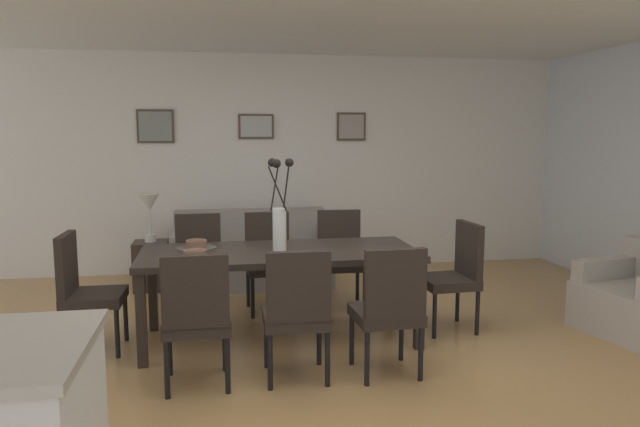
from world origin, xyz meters
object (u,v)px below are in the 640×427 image
dining_chair_near_right (198,259)px  dining_chair_far_right (269,256)px  dining_chair_head_west (83,286)px  bowl_near_left (195,253)px  side_table (151,265)px  framed_picture_center (256,126)px  dining_table (280,259)px  dining_chair_mid_left (389,305)px  bowl_near_right (196,243)px  table_lamp (149,207)px  framed_picture_left (155,126)px  dining_chair_far_left (297,308)px  dining_chair_near_left (196,314)px  centerpiece_vase (279,215)px  dining_chair_mid_right (341,253)px  framed_picture_right (351,127)px  sofa (252,258)px  dining_chair_head_east (456,271)px

dining_chair_near_right → dining_chair_far_right: bearing=0.1°
dining_chair_head_west → bowl_near_left: (0.85, -0.21, 0.27)m
side_table → framed_picture_center: framed_picture_center is taller
dining_table → dining_chair_mid_left: size_ratio=2.39×
dining_chair_near_right → bowl_near_right: 0.71m
table_lamp → framed_picture_left: size_ratio=1.21×
dining_chair_far_left → dining_chair_near_left: bearing=-179.6°
bowl_near_left → centerpiece_vase: bearing=17.7°
dining_chair_head_west → dining_chair_near_right: bearing=45.8°
dining_chair_far_left → centerpiece_vase: bearing=91.4°
dining_chair_near_right → dining_chair_mid_right: 1.36m
dining_chair_mid_right → centerpiece_vase: centerpiece_vase is taller
framed_picture_right → dining_chair_near_left: bearing=-118.0°
sofa → framed_picture_center: 1.60m
centerpiece_vase → framed_picture_right: 2.88m
dining_table → dining_chair_head_east: bearing=0.0°
centerpiece_vase → framed_picture_center: 2.63m
bowl_near_right → side_table: bearing=108.5°
framed_picture_center → framed_picture_left: bearing=-180.0°
centerpiece_vase → framed_picture_center: framed_picture_center is taller
dining_chair_mid_right → framed_picture_left: bearing=138.7°
framed_picture_right → dining_chair_far_left: bearing=-108.7°
sofa → centerpiece_vase: bearing=-86.6°
dining_chair_near_left → table_lamp: table_lamp is taller
dining_table → dining_chair_mid_right: (0.69, 0.90, -0.16)m
dining_chair_head_west → side_table: bearing=80.1°
dining_chair_near_left → bowl_near_left: size_ratio=5.41×
dining_chair_far_left → centerpiece_vase: size_ratio=1.25×
dining_chair_head_east → dining_chair_head_west: bearing=-180.0°
framed_picture_right → dining_chair_far_right: bearing=-125.2°
dining_chair_near_left → framed_picture_right: size_ratio=2.57×
dining_chair_far_right → bowl_near_left: bearing=-121.1°
bowl_near_right → side_table: (-0.53, 1.60, -0.52)m
dining_table → dining_chair_far_left: dining_chair_far_left is taller
dining_table → dining_chair_far_right: (-0.01, 0.87, -0.16)m
dining_chair_near_right → side_table: (-0.53, 0.94, -0.25)m
sofa → dining_chair_head_west: bearing=-126.4°
bowl_near_left → side_table: (-0.53, 2.02, -0.52)m
table_lamp → dining_chair_near_left: bearing=-78.2°
centerpiece_vase → dining_chair_mid_right: bearing=52.5°
table_lamp → dining_chair_head_east: bearing=-33.8°
dining_chair_far_right → dining_chair_far_left: bearing=-88.9°
centerpiece_vase → sofa: size_ratio=0.43×
dining_chair_mid_right → table_lamp: bearing=154.3°
bowl_near_right → sofa: size_ratio=0.10×
centerpiece_vase → bowl_near_left: (-0.66, -0.21, -0.24)m
dining_chair_far_right → framed_picture_center: size_ratio=2.19×
dining_chair_near_left → dining_chair_head_east: (2.15, 0.86, 0.00)m
dining_chair_far_right → sofa: size_ratio=0.54×
sofa → framed_picture_right: size_ratio=4.79×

